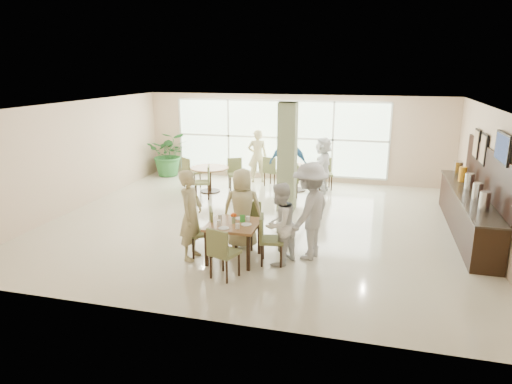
% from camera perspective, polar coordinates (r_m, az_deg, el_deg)
% --- Properties ---
extents(ground, '(10.00, 10.00, 0.00)m').
position_cam_1_polar(ground, '(11.09, 0.58, -3.82)').
color(ground, beige).
rests_on(ground, ground).
extents(room_shell, '(10.00, 10.00, 10.00)m').
position_cam_1_polar(room_shell, '(10.66, 0.60, 4.86)').
color(room_shell, white).
rests_on(room_shell, ground).
extents(window_bank, '(7.00, 0.04, 7.00)m').
position_cam_1_polar(window_bank, '(15.11, 2.91, 6.80)').
color(window_bank, silver).
rests_on(window_bank, ground).
extents(column, '(0.45, 0.45, 2.80)m').
position_cam_1_polar(column, '(11.78, 3.92, 4.34)').
color(column, '#738059').
rests_on(column, ground).
extents(main_table, '(0.97, 0.97, 0.75)m').
position_cam_1_polar(main_table, '(8.80, -2.82, -4.49)').
color(main_table, brown).
rests_on(main_table, ground).
extents(round_table_left, '(1.15, 1.15, 0.75)m').
position_cam_1_polar(round_table_left, '(13.75, -5.83, 2.42)').
color(round_table_left, brown).
rests_on(round_table_left, ground).
extents(round_table_right, '(1.08, 1.08, 0.75)m').
position_cam_1_polar(round_table_right, '(13.89, 5.04, 2.51)').
color(round_table_right, brown).
rests_on(round_table_right, ground).
extents(chairs_main_table, '(2.00, 2.04, 0.95)m').
position_cam_1_polar(chairs_main_table, '(8.86, -2.47, -5.63)').
color(chairs_main_table, '#626D3C').
rests_on(chairs_main_table, ground).
extents(chairs_table_left, '(2.01, 1.78, 0.95)m').
position_cam_1_polar(chairs_table_left, '(13.78, -5.78, 1.98)').
color(chairs_table_left, '#626D3C').
rests_on(chairs_table_left, ground).
extents(chairs_table_right, '(2.21, 1.66, 0.95)m').
position_cam_1_polar(chairs_table_right, '(13.88, 5.00, 2.10)').
color(chairs_table_right, '#626D3C').
rests_on(chairs_table_right, ground).
extents(tabletop_clutter, '(0.73, 0.82, 0.21)m').
position_cam_1_polar(tabletop_clutter, '(8.74, -2.78, -3.59)').
color(tabletop_clutter, white).
rests_on(tabletop_clutter, main_table).
extents(buffet_counter, '(0.64, 4.70, 1.95)m').
position_cam_1_polar(buffet_counter, '(11.31, 25.04, -1.99)').
color(buffet_counter, black).
rests_on(buffet_counter, ground).
extents(wall_tv, '(0.06, 1.00, 0.58)m').
position_cam_1_polar(wall_tv, '(9.97, 28.47, 4.88)').
color(wall_tv, black).
rests_on(wall_tv, ground).
extents(framed_art_a, '(0.05, 0.55, 0.70)m').
position_cam_1_polar(framed_art_a, '(11.55, 26.57, 4.80)').
color(framed_art_a, black).
rests_on(framed_art_a, ground).
extents(framed_art_b, '(0.05, 0.55, 0.70)m').
position_cam_1_polar(framed_art_b, '(12.33, 25.86, 5.46)').
color(framed_art_b, black).
rests_on(framed_art_b, ground).
extents(potted_plant, '(1.74, 1.74, 1.54)m').
position_cam_1_polar(potted_plant, '(16.00, -10.81, 4.73)').
color(potted_plant, '#2A6A2F').
rests_on(potted_plant, ground).
extents(teen_left, '(0.45, 0.66, 1.77)m').
position_cam_1_polar(teen_left, '(8.90, -8.13, -2.85)').
color(teen_left, tan).
rests_on(teen_left, ground).
extents(teen_far, '(0.89, 0.60, 1.67)m').
position_cam_1_polar(teen_far, '(9.40, -1.71, -2.05)').
color(teen_far, tan).
rests_on(teen_far, ground).
extents(teen_right, '(0.85, 0.94, 1.59)m').
position_cam_1_polar(teen_right, '(8.60, 2.94, -4.03)').
color(teen_right, white).
rests_on(teen_right, ground).
extents(teen_standing, '(1.05, 1.39, 1.92)m').
position_cam_1_polar(teen_standing, '(8.87, 6.73, -2.39)').
color(teen_standing, '#B5B5B8').
rests_on(teen_standing, ground).
extents(adult_a, '(1.20, 0.78, 1.93)m').
position_cam_1_polar(adult_a, '(13.09, 4.01, 3.50)').
color(adult_a, '#3E81BB').
rests_on(adult_a, ground).
extents(adult_b, '(0.76, 1.59, 1.67)m').
position_cam_1_polar(adult_b, '(13.70, 8.35, 3.36)').
color(adult_b, white).
rests_on(adult_b, ground).
extents(adult_standing, '(0.72, 0.57, 1.72)m').
position_cam_1_polar(adult_standing, '(14.79, 0.17, 4.52)').
color(adult_standing, tan).
rests_on(adult_standing, ground).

